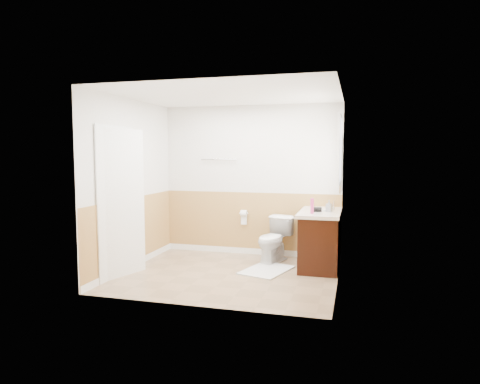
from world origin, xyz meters
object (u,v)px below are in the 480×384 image
(toilet, at_px, (274,240))
(vanity_cabinet, at_px, (320,241))
(soap_dispenser, at_px, (329,206))
(bath_mat, at_px, (267,270))
(lotion_bottle, at_px, (312,206))

(toilet, bearing_deg, vanity_cabinet, 7.12)
(vanity_cabinet, height_order, soap_dispenser, soap_dispenser)
(toilet, relative_size, bath_mat, 0.88)
(bath_mat, bearing_deg, toilet, 90.00)
(vanity_cabinet, xyz_separation_m, lotion_bottle, (-0.10, -0.32, 0.56))
(toilet, relative_size, vanity_cabinet, 0.64)
(toilet, bearing_deg, bath_mat, -73.24)
(vanity_cabinet, relative_size, soap_dispenser, 6.36)
(bath_mat, distance_m, vanity_cabinet, 0.93)
(bath_mat, height_order, lotion_bottle, lotion_bottle)
(lotion_bottle, distance_m, soap_dispenser, 0.34)
(vanity_cabinet, bearing_deg, bath_mat, -150.00)
(lotion_bottle, relative_size, soap_dispenser, 1.27)
(toilet, height_order, vanity_cabinet, vanity_cabinet)
(bath_mat, relative_size, lotion_bottle, 3.64)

